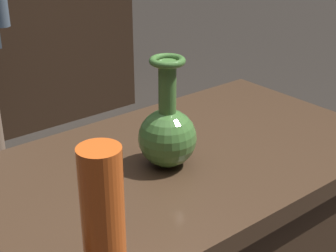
% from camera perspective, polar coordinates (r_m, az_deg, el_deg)
% --- Properties ---
extents(vase_centerpiece, '(0.14, 0.14, 0.28)m').
position_cam_1_polar(vase_centerpiece, '(1.23, -0.07, -0.67)').
color(vase_centerpiece, '#477A38').
rests_on(vase_centerpiece, display_plinth).
extents(vase_tall_behind, '(0.09, 0.09, 0.25)m').
position_cam_1_polar(vase_tall_behind, '(0.87, -7.29, -10.07)').
color(vase_tall_behind, '#E55B1E').
rests_on(vase_tall_behind, display_plinth).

